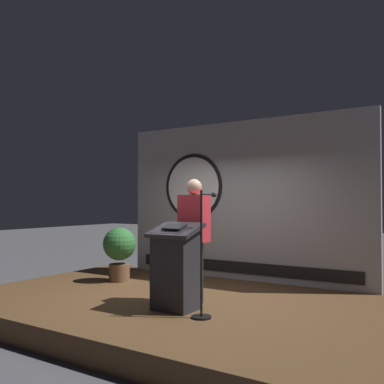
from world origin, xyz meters
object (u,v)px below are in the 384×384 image
object	(u,v)px
microphone_stand	(203,273)
potted_plant	(119,249)
podium	(175,268)
speaker_person	(194,239)

from	to	relation	value
microphone_stand	potted_plant	bearing A→B (deg)	153.55
podium	speaker_person	xyz separation A→B (m)	(-0.02, 0.48, 0.33)
speaker_person	microphone_stand	xyz separation A→B (m)	(0.50, -0.59, -0.34)
podium	speaker_person	bearing A→B (deg)	92.19
podium	potted_plant	size ratio (longest dim) A/B	1.19
podium	microphone_stand	size ratio (longest dim) A/B	0.73
podium	potted_plant	xyz separation A→B (m)	(-1.96, 1.11, 0.03)
podium	microphone_stand	xyz separation A→B (m)	(0.48, -0.11, -0.01)
podium	speaker_person	distance (m)	0.59
speaker_person	microphone_stand	size ratio (longest dim) A/B	1.12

